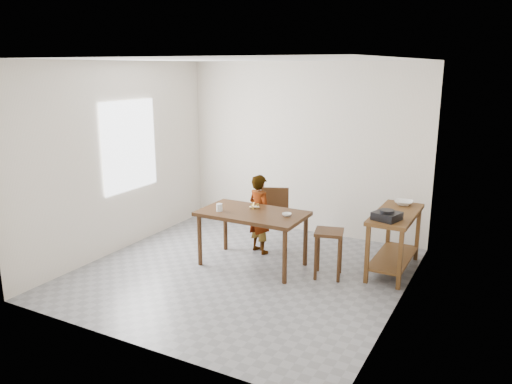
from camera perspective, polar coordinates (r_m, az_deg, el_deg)
The scene contains 17 objects.
floor at distance 6.62m, azimuth -1.65°, elevation -9.35°, with size 4.00×4.00×0.04m, color gray.
ceiling at distance 6.07m, azimuth -1.84°, elevation 15.09°, with size 4.00×4.00×0.04m, color white.
wall_back at distance 7.99m, azimuth 5.50°, elevation 4.96°, with size 4.00×0.04×2.70m, color silver.
wall_front at distance 4.61m, azimuth -14.32°, elevation -2.31°, with size 4.00×0.04×2.70m, color silver.
wall_left at distance 7.40m, azimuth -15.47°, elevation 3.77°, with size 0.04×4.00×2.70m, color silver.
wall_right at distance 5.51m, azimuth 16.82°, elevation 0.19°, with size 0.04×4.00×2.70m, color silver.
window_pane at distance 7.49m, azimuth -14.22°, elevation 5.13°, with size 0.02×1.10×1.30m, color white.
dining_table at distance 6.72m, azimuth -0.40°, elevation -5.36°, with size 1.40×0.80×0.75m, color #38200F, non-canonical shape.
prep_counter at distance 6.77m, azimuth 15.48°, elevation -5.51°, with size 0.50×1.20×0.80m, color #563518, non-canonical shape.
child at distance 7.13m, azimuth 0.43°, elevation -2.52°, with size 0.42×0.28×1.15m, color white.
dining_chair at distance 7.39m, azimuth 2.08°, elevation -3.08°, with size 0.42×0.42×0.86m, color #38200F, non-canonical shape.
stool at distance 6.45m, azimuth 8.27°, elevation -7.00°, with size 0.35×0.35×0.62m, color #38200F, non-canonical shape.
glass_tumbler at distance 6.65m, azimuth -4.21°, elevation -1.76°, with size 0.08×0.08×0.10m, color white.
small_bowl at distance 6.43m, azimuth 3.54°, elevation -2.59°, with size 0.12×0.12×0.04m, color white.
banana at distance 6.75m, azimuth -0.19°, elevation -1.68°, with size 0.15×0.11×0.05m, color #F7E84D, non-canonical shape.
serving_bowl at distance 7.03m, azimuth 16.54°, elevation -1.18°, with size 0.24×0.24×0.06m, color white.
gas_burner at distance 6.30m, azimuth 14.73°, elevation -2.67°, with size 0.29×0.29×0.10m, color black.
Camera 1 is at (3.02, -5.26, 2.63)m, focal length 35.00 mm.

